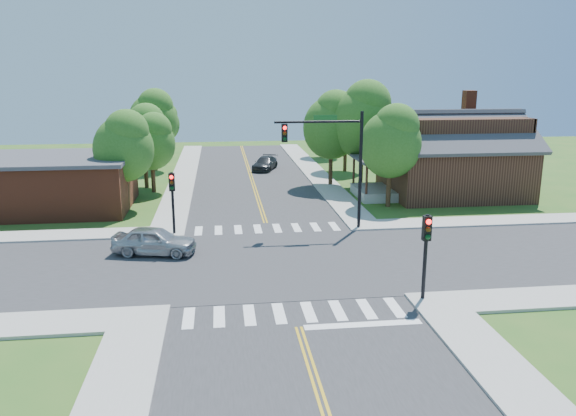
{
  "coord_description": "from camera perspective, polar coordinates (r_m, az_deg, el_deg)",
  "views": [
    {
      "loc": [
        -2.8,
        -26.95,
        9.58
      ],
      "look_at": [
        0.84,
        2.63,
        2.2
      ],
      "focal_mm": 35.0,
      "sensor_mm": 36.0,
      "label": 1
    }
  ],
  "objects": [
    {
      "name": "signal_pole_nw",
      "position": [
        33.38,
        -11.68,
        1.65
      ],
      "size": [
        0.34,
        0.42,
        3.8
      ],
      "color": "black",
      "rests_on": "ground"
    },
    {
      "name": "tree_w_d",
      "position": [
        64.09,
        -12.5,
        8.58
      ],
      "size": [
        3.59,
        3.41,
        6.1
      ],
      "color": "#382314",
      "rests_on": "ground"
    },
    {
      "name": "tree_house",
      "position": [
        46.86,
        4.54,
        8.56
      ],
      "size": [
        4.72,
        4.48,
        8.02
      ],
      "color": "#382314",
      "rests_on": "ground"
    },
    {
      "name": "intersection_patch",
      "position": [
        28.74,
        -1.03,
        -5.57
      ],
      "size": [
        10.2,
        10.2,
        0.06
      ],
      "primitive_type": "cube",
      "color": "#2D2D30",
      "rests_on": "ground"
    },
    {
      "name": "tree_bldg",
      "position": [
        45.59,
        -13.65,
        6.72
      ],
      "size": [
        3.76,
        3.57,
        6.39
      ],
      "color": "#382314",
      "rests_on": "ground"
    },
    {
      "name": "car_silver",
      "position": [
        30.5,
        -13.42,
        -3.32
      ],
      "size": [
        3.64,
        5.14,
        1.49
      ],
      "primitive_type": "imported",
      "rotation": [
        0.0,
        0.0,
        1.35
      ],
      "color": "#A8ABAF",
      "rests_on": "ground"
    },
    {
      "name": "sidewalk_ne",
      "position": [
        47.61,
        16.17,
        1.83
      ],
      "size": [
        40.0,
        40.0,
        0.14
      ],
      "color": "#9E9B93",
      "rests_on": "ground"
    },
    {
      "name": "crosswalk_north",
      "position": [
        34.61,
        -2.11,
        -2.09
      ],
      "size": [
        8.85,
        2.0,
        0.01
      ],
      "color": "white",
      "rests_on": "ground"
    },
    {
      "name": "car_dgrey",
      "position": [
        54.87,
        -2.35,
        4.51
      ],
      "size": [
        4.52,
        5.48,
        1.27
      ],
      "primitive_type": "imported",
      "rotation": [
        0.0,
        0.0,
        -0.34
      ],
      "color": "#27292C",
      "rests_on": "ground"
    },
    {
      "name": "tree_w_b",
      "position": [
        47.51,
        -14.38,
        7.42
      ],
      "size": [
        4.11,
        3.9,
        6.98
      ],
      "color": "#382314",
      "rests_on": "ground"
    },
    {
      "name": "stop_bar",
      "position": [
        22.24,
        7.64,
        -11.75
      ],
      "size": [
        4.6,
        0.45,
        0.09
      ],
      "primitive_type": "cube",
      "color": "white",
      "rests_on": "ground"
    },
    {
      "name": "ground",
      "position": [
        28.74,
        -1.03,
        -5.57
      ],
      "size": [
        100.0,
        100.0,
        0.0
      ],
      "primitive_type": "plane",
      "color": "#2B5B1C",
      "rests_on": "ground"
    },
    {
      "name": "tree_e_c",
      "position": [
        54.04,
        6.01,
        8.97
      ],
      "size": [
        4.49,
        4.27,
        7.64
      ],
      "color": "#382314",
      "rests_on": "ground"
    },
    {
      "name": "tree_e_d",
      "position": [
        62.86,
        4.12,
        9.25
      ],
      "size": [
        4.06,
        3.85,
        6.9
      ],
      "color": "#382314",
      "rests_on": "ground"
    },
    {
      "name": "road_ew",
      "position": [
        28.74,
        -1.03,
        -5.52
      ],
      "size": [
        90.0,
        10.0,
        0.04
      ],
      "primitive_type": "cube",
      "color": "#2D2D30",
      "rests_on": "ground"
    },
    {
      "name": "tree_e_b",
      "position": [
        46.1,
        7.7,
        9.08
      ],
      "size": [
        5.21,
        4.95,
        8.85
      ],
      "color": "#382314",
      "rests_on": "ground"
    },
    {
      "name": "building_nw",
      "position": [
        42.45,
        -22.49,
        2.39
      ],
      "size": [
        10.4,
        8.4,
        3.73
      ],
      "color": "brown",
      "rests_on": "ground"
    },
    {
      "name": "house_ne",
      "position": [
        45.35,
        16.4,
        5.42
      ],
      "size": [
        13.05,
        8.8,
        7.11
      ],
      "color": "black",
      "rests_on": "ground"
    },
    {
      "name": "sidewalk_nw",
      "position": [
        45.71,
        -23.39,
        0.74
      ],
      "size": [
        40.0,
        40.0,
        0.14
      ],
      "color": "#9E9B93",
      "rests_on": "ground"
    },
    {
      "name": "crosswalk_south",
      "position": [
        23.01,
        0.61,
        -10.58
      ],
      "size": [
        8.85,
        2.0,
        0.01
      ],
      "color": "white",
      "rests_on": "ground"
    },
    {
      "name": "tree_w_a",
      "position": [
        40.24,
        -16.27,
        6.22
      ],
      "size": [
        4.12,
        3.91,
        7.0
      ],
      "color": "#382314",
      "rests_on": "ground"
    },
    {
      "name": "signal_pole_se",
      "position": [
        23.95,
        13.87,
        -3.31
      ],
      "size": [
        0.34,
        0.42,
        3.8
      ],
      "color": "black",
      "rests_on": "ground"
    },
    {
      "name": "centerline",
      "position": [
        28.73,
        -1.03,
        -5.48
      ],
      "size": [
        0.3,
        90.0,
        0.01
      ],
      "color": "gold",
      "rests_on": "ground"
    },
    {
      "name": "tree_e_a",
      "position": [
        40.09,
        10.53,
        6.84
      ],
      "size": [
        4.32,
        4.1,
        7.35
      ],
      "color": "#382314",
      "rests_on": "ground"
    },
    {
      "name": "signal_mast_ne",
      "position": [
        33.56,
        4.62,
        5.76
      ],
      "size": [
        5.3,
        0.42,
        7.2
      ],
      "color": "black",
      "rests_on": "ground"
    },
    {
      "name": "tree_w_c",
      "position": [
        55.69,
        -13.49,
        8.98
      ],
      "size": [
        4.64,
        4.41,
        7.88
      ],
      "color": "#382314",
      "rests_on": "ground"
    },
    {
      "name": "road_ns",
      "position": [
        28.74,
        -1.03,
        -5.53
      ],
      "size": [
        10.0,
        90.0,
        0.04
      ],
      "primitive_type": "cube",
      "color": "#2D2D30",
      "rests_on": "ground"
    }
  ]
}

